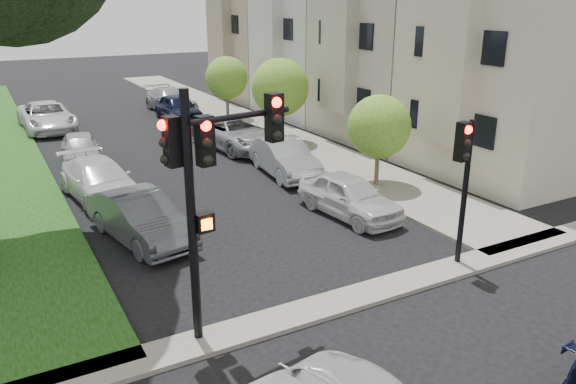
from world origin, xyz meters
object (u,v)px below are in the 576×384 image
small_tree_a (379,127)px  car_parked_0 (349,196)px  car_parked_4 (171,100)px  car_parked_2 (236,133)px  traffic_signal_secondary (464,167)px  car_parked_1 (284,158)px  car_parked_6 (100,180)px  small_tree_b (280,87)px  traffic_signal_main (209,172)px  car_parked_5 (140,218)px  car_parked_7 (80,148)px  car_parked_8 (47,117)px  car_parked_3 (178,108)px  small_tree_c (227,78)px

small_tree_a → car_parked_0: 3.86m
car_parked_4 → car_parked_2: bearing=-95.3°
traffic_signal_secondary → car_parked_2: traffic_signal_secondary is taller
car_parked_1 → car_parked_6: 7.54m
small_tree_b → car_parked_1: size_ratio=0.94×
traffic_signal_main → car_parked_2: (7.17, 15.03, -3.04)m
traffic_signal_secondary → car_parked_2: (0.01, 15.08, -2.12)m
small_tree_a → car_parked_4: (-2.20, 19.49, -1.69)m
traffic_signal_main → car_parked_5: size_ratio=1.20×
car_parked_4 → car_parked_7: (-7.51, -10.11, -0.09)m
car_parked_2 → car_parked_8: bearing=124.0°
traffic_signal_secondary → car_parked_3: traffic_signal_secondary is taller
traffic_signal_secondary → car_parked_5: (-7.22, 6.02, -2.15)m
traffic_signal_main → car_parked_1: (7.13, 9.90, -3.06)m
car_parked_4 → car_parked_5: car_parked_4 is taller
traffic_signal_main → car_parked_5: (-0.06, 5.98, -3.07)m
car_parked_0 → car_parked_3: bearing=84.4°
car_parked_0 → car_parked_1: size_ratio=0.92×
traffic_signal_main → car_parked_3: 24.25m
traffic_signal_secondary → car_parked_7: size_ratio=1.04×
car_parked_1 → car_parked_6: car_parked_1 is taller
traffic_signal_secondary → car_parked_5: bearing=140.2°
small_tree_c → car_parked_2: bearing=-109.8°
traffic_signal_secondary → car_parked_2: bearing=90.0°
small_tree_c → small_tree_a: bearing=-90.0°
small_tree_a → car_parked_8: size_ratio=0.65×
traffic_signal_secondary → car_parked_1: size_ratio=0.90×
small_tree_a → car_parked_7: bearing=136.0°
car_parked_8 → car_parked_7: bearing=-88.8°
car_parked_1 → car_parked_4: bearing=94.9°
car_parked_6 → traffic_signal_main: bearing=-94.5°
car_parked_3 → car_parked_8: (-7.44, 0.99, 0.00)m
small_tree_c → car_parked_6: small_tree_c is taller
small_tree_c → car_parked_3: 3.54m
small_tree_a → car_parked_8: small_tree_a is taller
car_parked_2 → car_parked_5: car_parked_2 is taller
car_parked_2 → car_parked_4: bearing=82.3°
small_tree_c → car_parked_7: (-9.71, -5.64, -1.91)m
small_tree_a → car_parked_4: bearing=96.4°
car_parked_2 → small_tree_a: bearing=-80.7°
small_tree_a → car_parked_5: 9.80m
traffic_signal_secondary → car_parked_3: (-0.32, 23.11, -2.12)m
car_parked_2 → car_parked_4: 11.14m
car_parked_4 → car_parked_3: bearing=-103.9°
small_tree_b → car_parked_7: (-9.71, 1.25, -2.23)m
car_parked_3 → car_parked_4: car_parked_3 is taller
traffic_signal_main → car_parked_8: 24.25m
traffic_signal_main → car_parked_5: bearing=90.6°
small_tree_a → small_tree_c: small_tree_c is taller
car_parked_3 → car_parked_7: 9.89m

